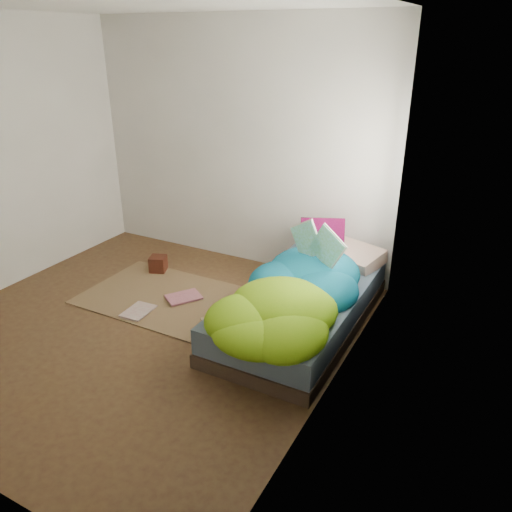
{
  "coord_description": "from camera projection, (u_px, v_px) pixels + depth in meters",
  "views": [
    {
      "loc": [
        2.68,
        -2.87,
        2.38
      ],
      "look_at": [
        0.75,
        0.75,
        0.56
      ],
      "focal_mm": 35.0,
      "sensor_mm": 36.0,
      "label": 1
    }
  ],
  "objects": [
    {
      "name": "ground",
      "position": [
        142.0,
        328.0,
        4.43
      ],
      "size": [
        3.5,
        3.5,
        0.0
      ],
      "primitive_type": "cube",
      "color": "#472A1B",
      "rests_on": "ground"
    },
    {
      "name": "room_walls",
      "position": [
        124.0,
        144.0,
        3.78
      ],
      "size": [
        3.54,
        3.54,
        2.62
      ],
      "color": "silver",
      "rests_on": "ground"
    },
    {
      "name": "bed",
      "position": [
        301.0,
        308.0,
        4.42
      ],
      "size": [
        1.0,
        2.0,
        0.34
      ],
      "color": "#3C2B20",
      "rests_on": "ground"
    },
    {
      "name": "duvet",
      "position": [
        292.0,
        283.0,
        4.11
      ],
      "size": [
        0.96,
        1.84,
        0.34
      ],
      "primitive_type": null,
      "color": "#075C79",
      "rests_on": "bed"
    },
    {
      "name": "rug",
      "position": [
        166.0,
        297.0,
        4.94
      ],
      "size": [
        1.6,
        1.1,
        0.01
      ],
      "primitive_type": "cube",
      "color": "brown",
      "rests_on": "ground"
    },
    {
      "name": "pillow_floral",
      "position": [
        351.0,
        255.0,
        4.89
      ],
      "size": [
        0.68,
        0.54,
        0.13
      ],
      "primitive_type": "cube",
      "rotation": [
        0.0,
        0.0,
        -0.32
      ],
      "color": "silver",
      "rests_on": "bed"
    },
    {
      "name": "pillow_magenta",
      "position": [
        322.0,
        239.0,
        4.88
      ],
      "size": [
        0.44,
        0.29,
        0.42
      ],
      "primitive_type": "cube",
      "rotation": [
        0.0,
        0.0,
        0.43
      ],
      "color": "#4C052F",
      "rests_on": "bed"
    },
    {
      "name": "open_book",
      "position": [
        317.0,
        233.0,
        4.27
      ],
      "size": [
        0.5,
        0.26,
        0.3
      ],
      "primitive_type": null,
      "rotation": [
        0.0,
        0.0,
        -0.33
      ],
      "color": "#367B28",
      "rests_on": "duvet"
    },
    {
      "name": "wooden_box",
      "position": [
        158.0,
        264.0,
        5.45
      ],
      "size": [
        0.22,
        0.22,
        0.17
      ],
      "primitive_type": "cube",
      "rotation": [
        0.0,
        0.0,
        0.38
      ],
      "color": "#361A0C",
      "rests_on": "rug"
    },
    {
      "name": "floor_book_a",
      "position": [
        129.0,
        309.0,
        4.69
      ],
      "size": [
        0.24,
        0.32,
        0.02
      ],
      "primitive_type": "imported",
      "rotation": [
        0.0,
        0.0,
        0.07
      ],
      "color": "beige",
      "rests_on": "rug"
    },
    {
      "name": "floor_book_b",
      "position": [
        179.0,
        292.0,
        4.99
      ],
      "size": [
        0.38,
        0.4,
        0.03
      ],
      "primitive_type": "imported",
      "rotation": [
        0.0,
        0.0,
        -0.6
      ],
      "color": "#C67286",
      "rests_on": "rug"
    },
    {
      "name": "floor_book_c",
      "position": [
        205.0,
        327.0,
        4.39
      ],
      "size": [
        0.39,
        0.38,
        0.02
      ],
      "primitive_type": "imported",
      "rotation": [
        0.0,
        0.0,
        0.87
      ],
      "color": "tan",
      "rests_on": "rug"
    }
  ]
}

